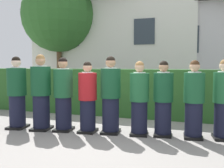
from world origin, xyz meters
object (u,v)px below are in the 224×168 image
Objects in this scene: student_front_row_4 at (111,97)px; student_front_row_7 at (194,101)px; student_front_row_5 at (139,100)px; student_front_row_1 at (41,94)px; student_front_row_2 at (63,96)px; student_in_red_blazer at (88,99)px; student_front_row_6 at (163,100)px; student_front_row_8 at (224,101)px; student_front_row_0 at (17,94)px.

student_front_row_4 is 1.69m from student_front_row_7.
student_front_row_4 reaches higher than student_front_row_5.
student_front_row_1 reaches higher than student_front_row_2.
student_front_row_2 reaches higher than student_in_red_blazer.
student_front_row_7 is (1.07, 0.12, 0.01)m from student_front_row_5.
student_front_row_6 is (1.58, 0.24, 0.01)m from student_in_red_blazer.
student_front_row_8 is (3.80, 0.51, -0.06)m from student_front_row_1.
student_front_row_2 is 1.06× the size of student_in_red_blazer.
student_front_row_0 is 1.06× the size of student_front_row_7.
student_front_row_1 is 2.20m from student_front_row_5.
student_front_row_4 is at bearing 8.41° from student_front_row_1.
student_front_row_2 is (1.11, 0.15, -0.01)m from student_front_row_0.
student_front_row_6 is at bearing 10.18° from student_front_row_5.
student_front_row_2 is at bearing -173.29° from student_front_row_5.
student_front_row_2 is 1.05× the size of student_front_row_6.
student_front_row_6 is (1.09, 0.14, -0.05)m from student_front_row_4.
student_front_row_5 is 1.08m from student_front_row_7.
student_front_row_2 is 2.16m from student_front_row_6.
student_front_row_7 is at bearing 7.00° from student_in_red_blazer.
student_front_row_6 is at bearing 7.53° from student_front_row_0.
student_front_row_0 is 1.07× the size of student_front_row_6.
student_front_row_8 is (2.73, 0.38, 0.02)m from student_in_red_blazer.
student_front_row_8 is (1.15, 0.14, 0.01)m from student_front_row_6.
student_front_row_2 reaches higher than student_front_row_8.
student_front_row_5 is 1.64m from student_front_row_8.
student_front_row_7 is (3.25, 0.40, -0.07)m from student_front_row_1.
student_front_row_6 is (3.26, 0.43, -0.05)m from student_front_row_0.
student_front_row_2 is 1.06× the size of student_front_row_5.
student_front_row_2 is 0.99× the size of student_front_row_4.
student_front_row_4 is 2.26m from student_front_row_8.
student_front_row_6 is at bearing 7.94° from student_front_row_1.
student_front_row_1 is 3.84m from student_front_row_8.
student_front_row_6 is (2.65, 0.37, -0.07)m from student_front_row_1.
student_front_row_0 is 2.80m from student_front_row_5.
student_front_row_8 is at bearing 7.35° from student_front_row_2.
student_in_red_blazer is at bearing -173.00° from student_front_row_7.
student_front_row_4 is at bearing 11.36° from student_in_red_blazer.
student_in_red_blazer is 1.11m from student_front_row_5.
student_front_row_1 is at bearing -172.98° from student_front_row_7.
student_front_row_0 reaches higher than student_front_row_6.
student_front_row_2 is at bearing -172.28° from student_front_row_4.
student_front_row_5 is 0.98× the size of student_front_row_8.
student_in_red_blazer is 1.00× the size of student_front_row_5.
student_front_row_0 is at bearing -173.42° from student_in_red_blazer.
student_front_row_7 is at bearing 6.49° from student_front_row_2.
student_front_row_2 reaches higher than student_front_row_7.
student_front_row_2 is 1.04× the size of student_front_row_7.
student_front_row_1 is 0.52m from student_front_row_2.
student_front_row_7 is (2.74, 0.31, -0.03)m from student_front_row_2.
student_in_red_blazer is 2.19m from student_front_row_7.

